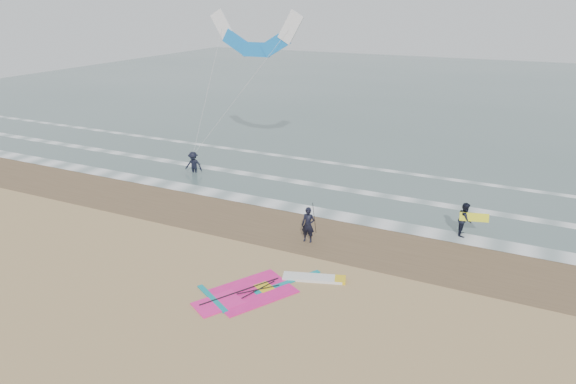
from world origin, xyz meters
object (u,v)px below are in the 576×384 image
at_px(windsurf_rig, 269,288).
at_px(surf_kite, 256,38).
at_px(person_wading, 193,160).
at_px(person_standing, 308,225).
at_px(person_walking, 465,219).

xyz_separation_m(windsurf_rig, surf_kite, (-8.19, 13.98, 8.11)).
height_order(windsurf_rig, person_wading, person_wading).
height_order(windsurf_rig, person_standing, person_standing).
height_order(windsurf_rig, surf_kite, surf_kite).
distance_m(person_walking, person_wading, 16.96).
xyz_separation_m(windsurf_rig, person_walking, (5.99, 8.24, 0.78)).
bearing_deg(person_walking, windsurf_rig, 138.65).
distance_m(windsurf_rig, person_wading, 14.99).
bearing_deg(surf_kite, person_walking, -22.03).
bearing_deg(person_standing, person_wading, 146.53).
height_order(person_standing, person_wading, person_wading).
bearing_deg(person_walking, person_standing, 115.75).
bearing_deg(surf_kite, person_standing, -50.50).
bearing_deg(windsurf_rig, person_wading, 136.44).
distance_m(person_standing, person_walking, 7.37).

